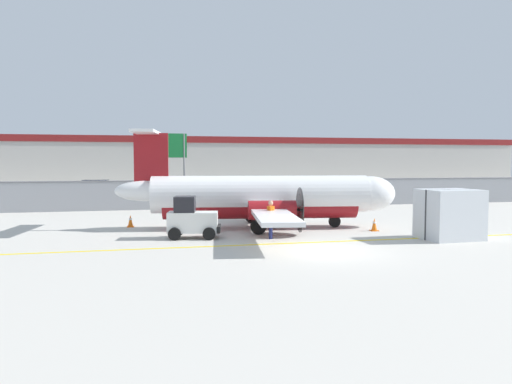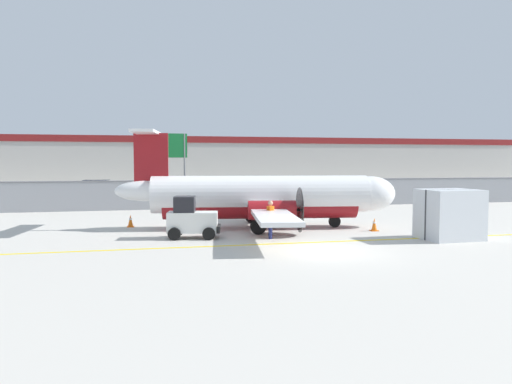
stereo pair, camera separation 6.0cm
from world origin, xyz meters
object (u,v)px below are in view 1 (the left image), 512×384
at_px(parked_car_0, 51,194).
at_px(parked_car_1, 97,188).
at_px(ground_crew_worker, 271,217).
at_px(highway_sign, 163,152).
at_px(parked_car_3, 199,186).
at_px(parked_car_2, 171,186).
at_px(commuter_airplane, 265,197).
at_px(parked_car_6, 359,185).
at_px(traffic_cone_near_right, 130,221).
at_px(baggage_tug, 192,219).
at_px(cargo_container, 449,214).
at_px(parked_car_4, 271,188).
at_px(parked_car_5, 304,185).
at_px(traffic_cone_near_left, 374,225).

distance_m(parked_car_0, parked_car_1, 7.61).
bearing_deg(ground_crew_worker, highway_sign, 121.81).
height_order(parked_car_0, parked_car_3, same).
height_order(parked_car_0, parked_car_2, same).
relative_size(commuter_airplane, parked_car_6, 3.80).
bearing_deg(traffic_cone_near_right, baggage_tug, -58.56).
xyz_separation_m(cargo_container, parked_car_4, (-1.27, 25.86, -0.21)).
relative_size(parked_car_5, highway_sign, 0.78).
xyz_separation_m(parked_car_0, parked_car_2, (9.86, 10.59, 0.00)).
bearing_deg(commuter_airplane, parked_car_1, 121.76).
distance_m(parked_car_2, parked_car_4, 11.08).
height_order(ground_crew_worker, traffic_cone_near_right, ground_crew_worker).
xyz_separation_m(commuter_airplane, parked_car_0, (-13.03, 16.46, -0.71)).
xyz_separation_m(traffic_cone_near_left, parked_car_6, (11.22, 25.99, 0.58)).
bearing_deg(parked_car_3, commuter_airplane, 85.22).
bearing_deg(baggage_tug, parked_car_5, 73.17).
height_order(parked_car_2, parked_car_3, same).
distance_m(baggage_tug, highway_sign, 15.97).
relative_size(commuter_airplane, baggage_tug, 6.44).
bearing_deg(ground_crew_worker, traffic_cone_near_left, 30.31).
height_order(ground_crew_worker, parked_car_2, same).
distance_m(commuter_airplane, parked_car_4, 21.30).
bearing_deg(parked_car_1, highway_sign, -56.80).
distance_m(parked_car_2, parked_car_6, 19.66).
bearing_deg(parked_car_6, parked_car_5, -26.65).
distance_m(baggage_tug, parked_car_5, 32.46).
distance_m(baggage_tug, traffic_cone_near_left, 9.04).
bearing_deg(parked_car_2, traffic_cone_near_left, 99.64).
bearing_deg(traffic_cone_near_right, traffic_cone_near_left, -19.69).
relative_size(commuter_airplane, parked_car_2, 3.69).
height_order(parked_car_0, parked_car_1, same).
xyz_separation_m(parked_car_1, parked_car_6, (26.37, 0.19, 0.00)).
distance_m(ground_crew_worker, parked_car_3, 28.57).
height_order(parked_car_5, highway_sign, highway_sign).
distance_m(cargo_container, parked_car_6, 30.49).
height_order(parked_car_1, parked_car_4, same).
xyz_separation_m(cargo_container, parked_car_5, (3.86, 31.64, -0.21)).
bearing_deg(ground_crew_worker, baggage_tug, -176.75).
bearing_deg(baggage_tug, parked_car_4, 77.52).
distance_m(commuter_airplane, ground_crew_worker, 3.59).
bearing_deg(baggage_tug, traffic_cone_near_right, 132.01).
xyz_separation_m(parked_car_2, parked_car_6, (19.37, -3.33, 0.00)).
height_order(traffic_cone_near_right, parked_car_2, parked_car_2).
bearing_deg(traffic_cone_near_right, parked_car_1, 98.91).
relative_size(commuter_airplane, cargo_container, 6.49).
bearing_deg(baggage_tug, parked_car_6, 62.95).
xyz_separation_m(parked_car_3, parked_car_5, (11.37, 1.17, 0.00)).
xyz_separation_m(cargo_container, parked_car_0, (-20.07, 21.83, -0.21)).
height_order(ground_crew_worker, traffic_cone_near_left, ground_crew_worker).
bearing_deg(parked_car_3, parked_car_4, 137.71).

